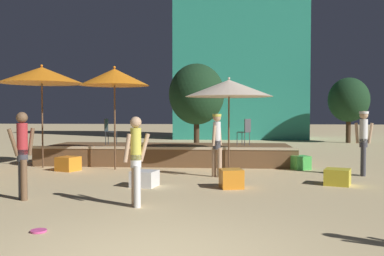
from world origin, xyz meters
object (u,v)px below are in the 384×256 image
(patio_umbrella_0, at_px, (114,77))
(cube_seat_3, at_px, (68,164))
(background_tree_1, at_px, (197,94))
(cube_seat_0, at_px, (300,163))
(bistro_chair_0, at_px, (109,129))
(patio_umbrella_1, at_px, (229,88))
(person_4, at_px, (136,158))
(patio_umbrella_2, at_px, (42,75))
(cube_seat_4, at_px, (337,177))
(background_tree_0, at_px, (349,100))
(person_0, at_px, (363,139))
(cube_seat_1, at_px, (231,179))
(bistro_chair_1, at_px, (246,129))
(cube_seat_5, at_px, (144,179))
(person_3, at_px, (217,141))
(frisbee_disc, at_px, (39,231))
(person_1, at_px, (22,151))

(patio_umbrella_0, bearing_deg, cube_seat_3, -164.07)
(background_tree_1, bearing_deg, patio_umbrella_0, -102.89)
(cube_seat_0, height_order, bistro_chair_0, bistro_chair_0)
(patio_umbrella_1, distance_m, person_4, 6.11)
(patio_umbrella_2, xyz_separation_m, cube_seat_4, (8.66, -2.61, -2.78))
(person_4, bearing_deg, background_tree_0, 125.70)
(patio_umbrella_1, height_order, cube_seat_4, patio_umbrella_1)
(cube_seat_4, height_order, person_0, person_0)
(cube_seat_0, height_order, cube_seat_4, cube_seat_0)
(cube_seat_1, bearing_deg, cube_seat_0, 57.89)
(patio_umbrella_0, relative_size, bistro_chair_1, 3.58)
(cube_seat_5, xyz_separation_m, bistro_chair_0, (-2.08, 4.27, 1.03))
(patio_umbrella_1, relative_size, person_3, 1.65)
(cube_seat_0, height_order, frisbee_disc, cube_seat_0)
(person_1, distance_m, frisbee_disc, 2.81)
(patio_umbrella_2, xyz_separation_m, background_tree_0, (13.06, 12.41, -0.46))
(patio_umbrella_1, bearing_deg, bistro_chair_0, 168.28)
(cube_seat_1, distance_m, bistro_chair_0, 6.08)
(cube_seat_5, distance_m, person_0, 6.29)
(cube_seat_4, distance_m, frisbee_disc, 7.20)
(cube_seat_5, bearing_deg, bistro_chair_0, 115.99)
(person_3, bearing_deg, person_4, -82.86)
(bistro_chair_1, bearing_deg, frisbee_disc, 12.83)
(patio_umbrella_1, xyz_separation_m, person_0, (3.78, -1.18, -1.50))
(patio_umbrella_1, distance_m, cube_seat_4, 4.53)
(patio_umbrella_1, relative_size, cube_seat_5, 4.31)
(cube_seat_1, relative_size, cube_seat_4, 0.80)
(person_4, relative_size, background_tree_0, 0.45)
(patio_umbrella_0, xyz_separation_m, cube_seat_0, (5.78, 0.51, -2.67))
(patio_umbrella_1, relative_size, cube_seat_4, 3.83)
(cube_seat_0, bearing_deg, patio_umbrella_2, -178.31)
(cube_seat_3, distance_m, background_tree_0, 17.87)
(cube_seat_1, xyz_separation_m, frisbee_disc, (-2.91, -3.98, -0.21))
(cube_seat_3, bearing_deg, background_tree_1, 69.61)
(bistro_chair_1, bearing_deg, person_3, 16.43)
(cube_seat_0, relative_size, cube_seat_4, 0.86)
(cube_seat_0, bearing_deg, cube_seat_5, -141.13)
(cube_seat_1, bearing_deg, cube_seat_3, 152.42)
(cube_seat_0, distance_m, person_3, 3.22)
(cube_seat_4, relative_size, person_3, 0.43)
(bistro_chair_1, distance_m, background_tree_0, 13.08)
(patio_umbrella_2, xyz_separation_m, bistro_chair_1, (6.57, 1.13, -1.76))
(cube_seat_5, distance_m, bistro_chair_0, 4.86)
(person_4, bearing_deg, cube_seat_4, 94.34)
(patio_umbrella_2, bearing_deg, cube_seat_1, -28.23)
(bistro_chair_1, bearing_deg, background_tree_1, -127.96)
(patio_umbrella_2, bearing_deg, background_tree_1, 61.92)
(bistro_chair_0, height_order, background_tree_1, background_tree_1)
(cube_seat_0, relative_size, person_3, 0.37)
(cube_seat_1, distance_m, person_0, 4.44)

